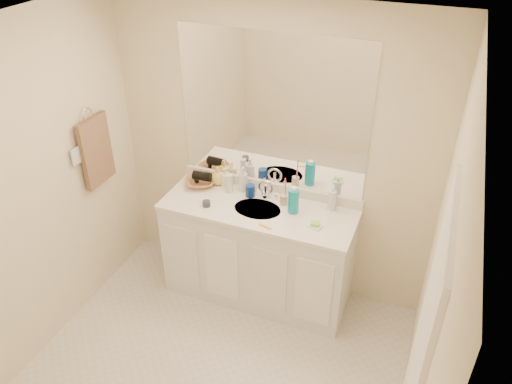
{
  "coord_description": "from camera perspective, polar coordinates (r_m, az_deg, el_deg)",
  "views": [
    {
      "loc": [
        1.16,
        -1.95,
        3.04
      ],
      "look_at": [
        0.0,
        0.97,
        1.05
      ],
      "focal_mm": 35.0,
      "sensor_mm": 36.0,
      "label": 1
    }
  ],
  "objects": [
    {
      "name": "soap_dish",
      "position": [
        3.67,
        6.76,
        -3.87
      ],
      "size": [
        0.12,
        0.11,
        0.01
      ],
      "primitive_type": "cube",
      "rotation": [
        0.0,
        0.0,
        -0.29
      ],
      "color": "white",
      "rests_on": "countertop"
    },
    {
      "name": "clear_pump_bottle",
      "position": [
        3.83,
        8.7,
        -0.95
      ],
      "size": [
        0.08,
        0.08,
        0.16
      ],
      "primitive_type": "cylinder",
      "rotation": [
        0.0,
        0.0,
        0.29
      ],
      "color": "silver",
      "rests_on": "countertop"
    },
    {
      "name": "soap_bottle_yellow",
      "position": [
        4.12,
        -4.36,
        1.91
      ],
      "size": [
        0.13,
        0.13,
        0.16
      ],
      "primitive_type": "imported",
      "rotation": [
        0.0,
        0.0,
        0.05
      ],
      "color": "#D3BB52",
      "rests_on": "countertop"
    },
    {
      "name": "soap_bottle_cream",
      "position": [
        4.09,
        -3.44,
        1.72
      ],
      "size": [
        0.1,
        0.1,
        0.16
      ],
      "primitive_type": "imported",
      "rotation": [
        0.0,
        0.0,
        -0.41
      ],
      "color": "#F7F0CA",
      "rests_on": "countertop"
    },
    {
      "name": "mirror",
      "position": [
        3.75,
        1.82,
        9.04
      ],
      "size": [
        1.48,
        0.01,
        1.2
      ],
      "primitive_type": "cube",
      "color": "white",
      "rests_on": "wall_back"
    },
    {
      "name": "tan_cup",
      "position": [
        3.88,
        3.19,
        -0.88
      ],
      "size": [
        0.08,
        0.08,
        0.08
      ],
      "primitive_type": "cylinder",
      "rotation": [
        0.0,
        0.0,
        0.43
      ],
      "color": "#D0B092",
      "rests_on": "countertop"
    },
    {
      "name": "wall_left",
      "position": [
        3.64,
        -25.53,
        -1.59
      ],
      "size": [
        0.02,
        2.6,
        2.4
      ],
      "primitive_type": "cube",
      "color": "beige",
      "rests_on": "floor"
    },
    {
      "name": "wall_right",
      "position": [
        2.68,
        18.92,
        -13.24
      ],
      "size": [
        0.02,
        2.6,
        2.4
      ],
      "primitive_type": "cube",
      "color": "beige",
      "rests_on": "floor"
    },
    {
      "name": "toothbrush",
      "position": [
        3.82,
        3.38,
        0.46
      ],
      "size": [
        0.01,
        0.04,
        0.19
      ],
      "primitive_type": "cylinder",
      "rotation": [
        0.14,
        0.0,
        -0.0
      ],
      "color": "#FE4293",
      "rests_on": "tan_cup"
    },
    {
      "name": "blue_mug",
      "position": [
        3.96,
        -0.67,
        0.15
      ],
      "size": [
        0.08,
        0.08,
        0.1
      ],
      "primitive_type": "cylinder",
      "rotation": [
        0.0,
        0.0,
        -0.09
      ],
      "color": "navy",
      "rests_on": "countertop"
    },
    {
      "name": "sink_basin",
      "position": [
        3.85,
        0.17,
        -2.07
      ],
      "size": [
        0.37,
        0.37,
        0.02
      ],
      "primitive_type": "cylinder",
      "color": "beige",
      "rests_on": "countertop"
    },
    {
      "name": "orange_comb",
      "position": [
        3.65,
        1.06,
        -3.99
      ],
      "size": [
        0.11,
        0.05,
        0.0
      ],
      "primitive_type": "cube",
      "rotation": [
        0.0,
        0.0,
        -0.26
      ],
      "color": "orange",
      "rests_on": "countertop"
    },
    {
      "name": "switch_plate",
      "position": [
        3.92,
        -19.9,
        3.86
      ],
      "size": [
        0.01,
        0.08,
        0.13
      ],
      "primitive_type": "cube",
      "color": "silver",
      "rests_on": "wall_left"
    },
    {
      "name": "ceiling",
      "position": [
        2.36,
        -9.15,
        16.15
      ],
      "size": [
        2.6,
        2.6,
        0.02
      ],
      "primitive_type": "cube",
      "color": "white",
      "rests_on": "wall_back"
    },
    {
      "name": "towel_ring",
      "position": [
        3.95,
        -18.74,
        8.37
      ],
      "size": [
        0.01,
        0.11,
        0.11
      ],
      "primitive_type": "torus",
      "rotation": [
        0.0,
        1.57,
        0.0
      ],
      "color": "silver",
      "rests_on": "wall_left"
    },
    {
      "name": "extra_white_bottle",
      "position": [
        4.01,
        -3.02,
        0.98
      ],
      "size": [
        0.06,
        0.06,
        0.16
      ],
      "primitive_type": "cylinder",
      "rotation": [
        0.0,
        0.0,
        -0.18
      ],
      "color": "silver",
      "rests_on": "countertop"
    },
    {
      "name": "faucet",
      "position": [
        3.95,
        1.13,
        0.1
      ],
      "size": [
        0.02,
        0.02,
        0.11
      ],
      "primitive_type": "cylinder",
      "color": "silver",
      "rests_on": "countertop"
    },
    {
      "name": "countertop",
      "position": [
        3.86,
        0.27,
        -1.95
      ],
      "size": [
        1.52,
        0.57,
        0.03
      ],
      "primitive_type": "cube",
      "color": "white",
      "rests_on": "vanity_cabinet"
    },
    {
      "name": "hair_dryer",
      "position": [
        4.11,
        -6.18,
        1.82
      ],
      "size": [
        0.16,
        0.09,
        0.08
      ],
      "primitive_type": "cylinder",
      "rotation": [
        0.0,
        1.57,
        0.08
      ],
      "color": "black",
      "rests_on": "wicker_basket"
    },
    {
      "name": "dark_jar",
      "position": [
        3.88,
        -5.69,
        -1.32
      ],
      "size": [
        0.08,
        0.08,
        0.04
      ],
      "primitive_type": "cylinder",
      "rotation": [
        0.0,
        0.0,
        0.39
      ],
      "color": "#302F36",
      "rests_on": "countertop"
    },
    {
      "name": "mouthwash_bottle",
      "position": [
        3.76,
        4.3,
        -1.03
      ],
      "size": [
        0.11,
        0.11,
        0.2
      ],
      "primitive_type": "cylinder",
      "rotation": [
        0.0,
        0.0,
        -0.4
      ],
      "color": "#0E8FAC",
      "rests_on": "countertop"
    },
    {
      "name": "green_soap",
      "position": [
        3.66,
        6.78,
        -3.63
      ],
      "size": [
        0.07,
        0.06,
        0.02
      ],
      "primitive_type": "cube",
      "rotation": [
        0.0,
        0.0,
        0.12
      ],
      "color": "#8FE538",
      "rests_on": "soap_dish"
    },
    {
      "name": "wicker_basket",
      "position": [
        4.14,
        -6.38,
        1.16
      ],
      "size": [
        0.32,
        0.32,
        0.06
      ],
      "primitive_type": "imported",
      "rotation": [
        0.0,
        0.0,
        0.43
      ],
      "color": "#A46C42",
      "rests_on": "countertop"
    },
    {
      "name": "backsplash",
      "position": [
        4.04,
        1.63,
        0.63
      ],
      "size": [
        1.52,
        0.03,
        0.08
      ],
      "primitive_type": "cube",
      "color": "silver",
      "rests_on": "countertop"
    },
    {
      "name": "vanity_cabinet",
      "position": [
        4.13,
        0.26,
        -7.0
      ],
      "size": [
        1.5,
        0.55,
        0.85
      ],
      "primitive_type": "cube",
      "color": "silver",
      "rests_on": "floor"
    },
    {
      "name": "hand_towel",
      "position": [
        4.06,
        -17.79,
        4.48
      ],
      "size": [
        0.04,
        0.32,
        0.55
      ],
      "primitive_type": "cube",
      "color": "brown",
      "rests_on": "towel_ring"
    },
    {
      "name": "soap_bottle_white",
      "position": [
        4.01,
        -1.48,
        1.51
      ],
      "size": [
        0.09,
        0.09,
        0.21
      ],
      "primitive_type": "imported",
      "rotation": [
        0.0,
        0.0,
        0.11
      ],
      "color": "silver",
      "rests_on": "countertop"
    },
    {
      "name": "wall_back",
      "position": [
        3.91,
        1.76,
        4.23
      ],
      "size": [
        2.6,
        0.02,
        2.4
      ],
      "primitive_type": "cube",
      "color": "beige",
      "rests_on": "floor"
    }
  ]
}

